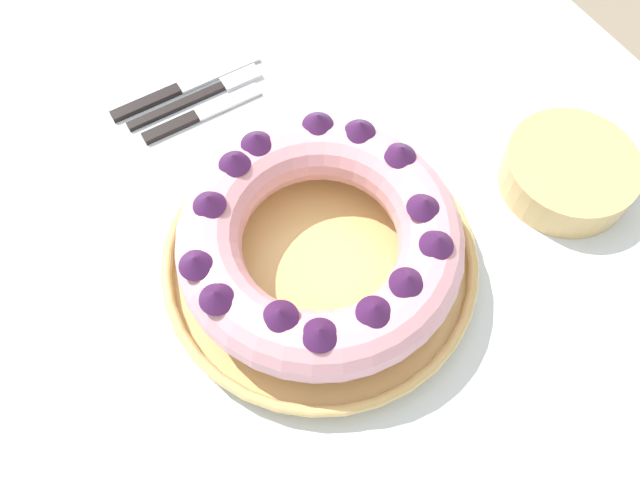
# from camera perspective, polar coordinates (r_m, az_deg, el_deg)

# --- Properties ---
(ground_plane) EXTENTS (8.00, 8.00, 0.00)m
(ground_plane) POSITION_cam_1_polar(r_m,az_deg,el_deg) (1.40, -0.36, -16.86)
(ground_plane) COLOR gray
(dining_table) EXTENTS (1.59, 1.13, 0.73)m
(dining_table) POSITION_cam_1_polar(r_m,az_deg,el_deg) (0.76, -0.64, -7.26)
(dining_table) COLOR silver
(dining_table) RESTS_ON ground_plane
(serving_dish) EXTENTS (0.35, 0.35, 0.03)m
(serving_dish) POSITION_cam_1_polar(r_m,az_deg,el_deg) (0.70, 0.00, -1.91)
(serving_dish) COLOR tan
(serving_dish) RESTS_ON dining_table
(bundt_cake) EXTENTS (0.30, 0.30, 0.08)m
(bundt_cake) POSITION_cam_1_polar(r_m,az_deg,el_deg) (0.65, -0.01, 0.07)
(bundt_cake) COLOR #E09EAD
(bundt_cake) RESTS_ON serving_dish
(fork) EXTENTS (0.02, 0.19, 0.01)m
(fork) POSITION_cam_1_polar(r_m,az_deg,el_deg) (0.86, -10.45, 13.02)
(fork) COLOR black
(fork) RESTS_ON dining_table
(serving_knife) EXTENTS (0.02, 0.21, 0.01)m
(serving_knife) POSITION_cam_1_polar(r_m,az_deg,el_deg) (0.88, -12.95, 13.24)
(serving_knife) COLOR black
(serving_knife) RESTS_ON dining_table
(cake_knife) EXTENTS (0.02, 0.17, 0.01)m
(cake_knife) POSITION_cam_1_polar(r_m,az_deg,el_deg) (0.84, -11.38, 10.98)
(cake_knife) COLOR black
(cake_knife) RESTS_ON dining_table
(side_bowl) EXTENTS (0.16, 0.16, 0.05)m
(side_bowl) POSITION_cam_1_polar(r_m,az_deg,el_deg) (0.80, 21.73, 5.79)
(side_bowl) COLOR tan
(side_bowl) RESTS_ON dining_table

